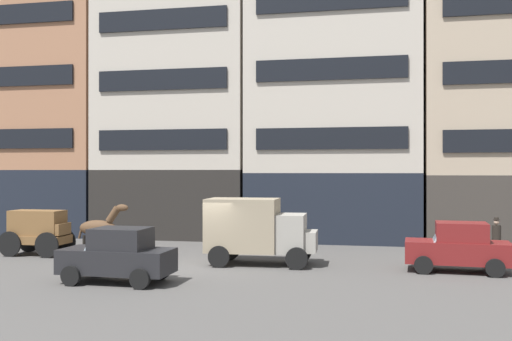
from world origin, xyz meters
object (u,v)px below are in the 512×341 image
at_px(cargo_wagon, 38,229).
at_px(pedestrian_officer, 496,237).
at_px(sedan_dark, 118,255).
at_px(delivery_truck_near, 257,229).
at_px(draft_horse, 100,228).
at_px(sedan_light, 458,247).

bearing_deg(cargo_wagon, pedestrian_officer, 6.89).
distance_m(cargo_wagon, sedan_dark, 8.04).
bearing_deg(delivery_truck_near, draft_horse, 175.27).
xyz_separation_m(cargo_wagon, draft_horse, (2.95, -0.00, 0.12)).
xyz_separation_m(sedan_light, pedestrian_officer, (1.97, 3.13, 0.07)).
height_order(delivery_truck_near, sedan_light, delivery_truck_near).
relative_size(sedan_dark, sedan_light, 0.98).
height_order(draft_horse, sedan_dark, draft_horse).
xyz_separation_m(draft_horse, sedan_light, (14.64, -0.76, -0.36)).
distance_m(sedan_light, pedestrian_officer, 3.70).
height_order(cargo_wagon, sedan_dark, cargo_wagon).
bearing_deg(sedan_dark, pedestrian_officer, 29.27).
bearing_deg(cargo_wagon, draft_horse, -0.01).
height_order(cargo_wagon, draft_horse, draft_horse).
distance_m(delivery_truck_near, sedan_dark, 5.96).
height_order(sedan_light, pedestrian_officer, sedan_light).
height_order(delivery_truck_near, pedestrian_officer, delivery_truck_near).
xyz_separation_m(cargo_wagon, delivery_truck_near, (10.00, -0.58, 0.28)).
bearing_deg(draft_horse, sedan_light, -2.99).
relative_size(cargo_wagon, draft_horse, 1.24).
relative_size(delivery_truck_near, sedan_dark, 1.17).
height_order(draft_horse, delivery_truck_near, delivery_truck_near).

